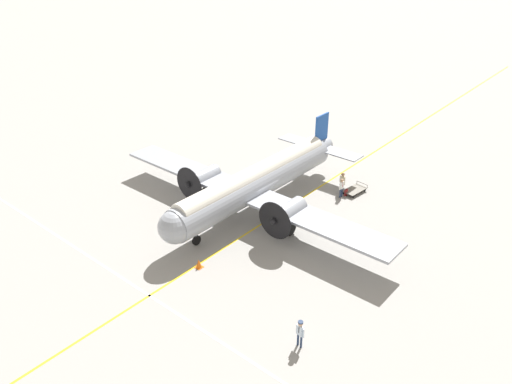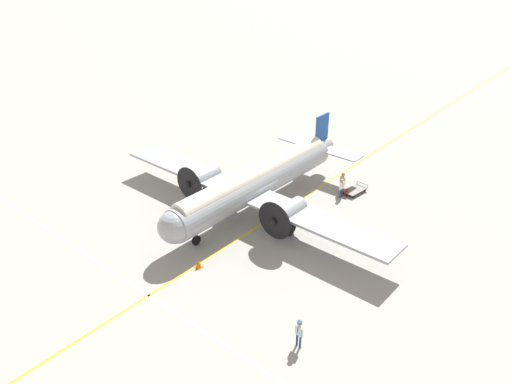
{
  "view_description": "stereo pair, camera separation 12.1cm",
  "coord_description": "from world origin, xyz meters",
  "px_view_note": "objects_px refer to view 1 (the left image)",
  "views": [
    {
      "loc": [
        25.82,
        21.56,
        19.45
      ],
      "look_at": [
        0.0,
        0.0,
        1.53
      ],
      "focal_mm": 35.0,
      "sensor_mm": 36.0,
      "label": 1
    },
    {
      "loc": [
        25.74,
        21.65,
        19.45
      ],
      "look_at": [
        0.0,
        0.0,
        1.53
      ],
      "focal_mm": 35.0,
      "sensor_mm": 36.0,
      "label": 2
    }
  ],
  "objects_px": {
    "crew_foreground": "(300,331)",
    "baggage_cart": "(355,190)",
    "ramp_agent": "(342,186)",
    "passenger_boarding": "(342,181)",
    "suitcase_near_door": "(346,192)",
    "airliner_main": "(253,184)",
    "traffic_cone": "(199,264)"
  },
  "relations": [
    {
      "from": "crew_foreground",
      "to": "passenger_boarding",
      "type": "relative_size",
      "value": 0.91
    },
    {
      "from": "suitcase_near_door",
      "to": "traffic_cone",
      "type": "bearing_deg",
      "value": -8.67
    },
    {
      "from": "airliner_main",
      "to": "ramp_agent",
      "type": "height_order",
      "value": "airliner_main"
    },
    {
      "from": "passenger_boarding",
      "to": "suitcase_near_door",
      "type": "xyz_separation_m",
      "value": [
        0.17,
        0.53,
        -0.85
      ]
    },
    {
      "from": "crew_foreground",
      "to": "baggage_cart",
      "type": "height_order",
      "value": "crew_foreground"
    },
    {
      "from": "airliner_main",
      "to": "crew_foreground",
      "type": "xyz_separation_m",
      "value": [
        9.18,
        10.94,
        -1.34
      ]
    },
    {
      "from": "crew_foreground",
      "to": "traffic_cone",
      "type": "xyz_separation_m",
      "value": [
        -1.44,
        -8.97,
        -0.77
      ]
    },
    {
      "from": "passenger_boarding",
      "to": "baggage_cart",
      "type": "height_order",
      "value": "passenger_boarding"
    },
    {
      "from": "passenger_boarding",
      "to": "baggage_cart",
      "type": "bearing_deg",
      "value": 59.63
    },
    {
      "from": "airliner_main",
      "to": "ramp_agent",
      "type": "distance_m",
      "value": 7.62
    },
    {
      "from": "airliner_main",
      "to": "traffic_cone",
      "type": "height_order",
      "value": "airliner_main"
    },
    {
      "from": "suitcase_near_door",
      "to": "passenger_boarding",
      "type": "bearing_deg",
      "value": -107.63
    },
    {
      "from": "airliner_main",
      "to": "passenger_boarding",
      "type": "height_order",
      "value": "airliner_main"
    },
    {
      "from": "airliner_main",
      "to": "passenger_boarding",
      "type": "relative_size",
      "value": 13.29
    },
    {
      "from": "suitcase_near_door",
      "to": "airliner_main",
      "type": "bearing_deg",
      "value": -31.55
    },
    {
      "from": "passenger_boarding",
      "to": "ramp_agent",
      "type": "xyz_separation_m",
      "value": [
        0.69,
        0.36,
        -0.12
      ]
    },
    {
      "from": "ramp_agent",
      "to": "suitcase_near_door",
      "type": "distance_m",
      "value": 0.91
    },
    {
      "from": "crew_foreground",
      "to": "ramp_agent",
      "type": "height_order",
      "value": "crew_foreground"
    },
    {
      "from": "airliner_main",
      "to": "baggage_cart",
      "type": "relative_size",
      "value": 11.14
    },
    {
      "from": "airliner_main",
      "to": "traffic_cone",
      "type": "distance_m",
      "value": 8.26
    },
    {
      "from": "passenger_boarding",
      "to": "traffic_cone",
      "type": "distance_m",
      "value": 14.87
    },
    {
      "from": "airliner_main",
      "to": "baggage_cart",
      "type": "bearing_deg",
      "value": 150.11
    },
    {
      "from": "airliner_main",
      "to": "ramp_agent",
      "type": "xyz_separation_m",
      "value": [
        -6.32,
        4.03,
        -1.39
      ]
    },
    {
      "from": "suitcase_near_door",
      "to": "crew_foreground",
      "type": "bearing_deg",
      "value": 22.83
    },
    {
      "from": "ramp_agent",
      "to": "traffic_cone",
      "type": "distance_m",
      "value": 14.23
    },
    {
      "from": "baggage_cart",
      "to": "ramp_agent",
      "type": "bearing_deg",
      "value": -12.25
    },
    {
      "from": "passenger_boarding",
      "to": "suitcase_near_door",
      "type": "relative_size",
      "value": 3.05
    },
    {
      "from": "airliner_main",
      "to": "suitcase_near_door",
      "type": "xyz_separation_m",
      "value": [
        -6.84,
        4.2,
        -2.12
      ]
    },
    {
      "from": "ramp_agent",
      "to": "baggage_cart",
      "type": "distance_m",
      "value": 1.65
    },
    {
      "from": "passenger_boarding",
      "to": "suitcase_near_door",
      "type": "height_order",
      "value": "passenger_boarding"
    },
    {
      "from": "ramp_agent",
      "to": "suitcase_near_door",
      "type": "relative_size",
      "value": 2.72
    },
    {
      "from": "ramp_agent",
      "to": "crew_foreground",
      "type": "bearing_deg",
      "value": 30.73
    }
  ]
}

